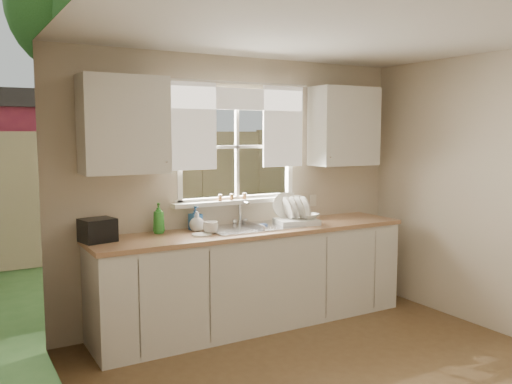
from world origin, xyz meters
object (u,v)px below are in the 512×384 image
soap_bottle_a (159,218)px  cup (211,228)px  black_appliance (98,230)px  dish_rack (296,216)px

soap_bottle_a → cup: size_ratio=2.00×
black_appliance → cup: bearing=-19.9°
soap_bottle_a → black_appliance: 0.56m
soap_bottle_a → black_appliance: soap_bottle_a is taller
dish_rack → soap_bottle_a: size_ratio=1.65×
dish_rack → cup: bearing=-177.9°
soap_bottle_a → dish_rack: bearing=-3.5°
dish_rack → black_appliance: (-1.86, 0.11, 0.02)m
cup → dish_rack: bearing=-0.1°
dish_rack → black_appliance: 1.86m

